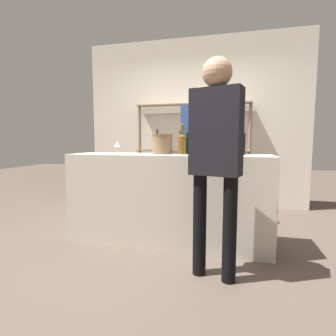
{
  "coord_description": "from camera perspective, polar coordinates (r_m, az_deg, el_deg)",
  "views": [
    {
      "loc": [
        0.65,
        -2.67,
        1.11
      ],
      "look_at": [
        0.0,
        0.0,
        0.82
      ],
      "focal_mm": 28.0,
      "sensor_mm": 36.0,
      "label": 1
    }
  ],
  "objects": [
    {
      "name": "counter_bottle_2",
      "position": [
        2.81,
        4.85,
        5.94
      ],
      "size": [
        0.09,
        0.09,
        0.36
      ],
      "color": "black",
      "rests_on": "bar_counter"
    },
    {
      "name": "back_wall",
      "position": [
        4.58,
        5.62,
        9.69
      ],
      "size": [
        3.72,
        0.12,
        2.8
      ],
      "primitive_type": "cube",
      "color": "beige",
      "rests_on": "ground_plane"
    },
    {
      "name": "counter_bottle_0",
      "position": [
        2.75,
        15.63,
        5.61
      ],
      "size": [
        0.09,
        0.09,
        0.36
      ],
      "color": "black",
      "rests_on": "bar_counter"
    },
    {
      "name": "bar_counter",
      "position": [
        2.82,
        0.0,
        -6.82
      ],
      "size": [
        2.12,
        0.51,
        0.96
      ],
      "primitive_type": "cube",
      "color": "beige",
      "rests_on": "ground_plane"
    },
    {
      "name": "cork_jar",
      "position": [
        2.72,
        11.33,
        4.43
      ],
      "size": [
        0.13,
        0.13,
        0.15
      ],
      "color": "silver",
      "rests_on": "bar_counter"
    },
    {
      "name": "ground_plane",
      "position": [
        2.96,
        0.0,
        -15.91
      ],
      "size": [
        16.0,
        16.0,
        0.0
      ],
      "primitive_type": "plane",
      "color": "brown"
    },
    {
      "name": "server_behind_counter",
      "position": [
        3.42,
        7.18,
        4.92
      ],
      "size": [
        0.5,
        0.23,
        1.79
      ],
      "rotation": [
        0.0,
        0.0,
        -1.55
      ],
      "color": "#121C33",
      "rests_on": "ground_plane"
    },
    {
      "name": "back_shelf",
      "position": [
        4.39,
        5.2,
        6.28
      ],
      "size": [
        1.89,
        0.18,
        1.71
      ],
      "color": "#897056",
      "rests_on": "ground_plane"
    },
    {
      "name": "wine_glass",
      "position": [
        2.91,
        -10.96,
        5.03
      ],
      "size": [
        0.08,
        0.08,
        0.14
      ],
      "color": "silver",
      "rests_on": "bar_counter"
    },
    {
      "name": "counter_bottle_1",
      "position": [
        2.76,
        3.07,
        5.49
      ],
      "size": [
        0.08,
        0.08,
        0.32
      ],
      "color": "brown",
      "rests_on": "bar_counter"
    },
    {
      "name": "customer_right",
      "position": [
        2.05,
        10.34,
        4.09
      ],
      "size": [
        0.42,
        0.27,
        1.73
      ],
      "rotation": [
        0.0,
        0.0,
        1.31
      ],
      "color": "black",
      "rests_on": "ground_plane"
    },
    {
      "name": "ice_bucket",
      "position": [
        2.82,
        -1.27,
        5.21
      ],
      "size": [
        0.23,
        0.23,
        0.21
      ],
      "color": "#846647",
      "rests_on": "bar_counter"
    }
  ]
}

